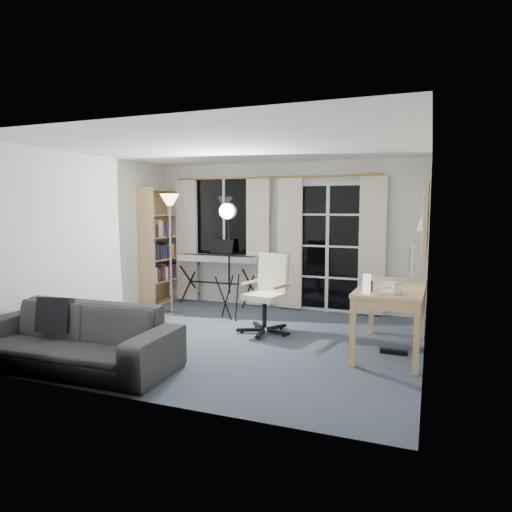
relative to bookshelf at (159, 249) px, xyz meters
The scene contains 17 objects.
floor 2.81m from the bookshelf, 36.43° to the right, with size 4.50×4.00×0.02m, color #3C4557.
window 1.28m from the bookshelf, 20.61° to the left, with size 1.20×0.08×1.40m.
french_door 2.90m from the bookshelf, ahead, with size 1.32×0.09×2.11m.
curtains 2.02m from the bookshelf, ahead, with size 3.60×0.07×2.13m.
bookshelf is the anchor object (origin of this frame).
torchiere_lamp 1.06m from the bookshelf, 45.51° to the right, with size 0.31×0.31×1.87m.
keyboard_piano 1.12m from the bookshelf, ahead, with size 1.45×0.71×1.05m.
studio_light 1.86m from the bookshelf, 23.53° to the right, with size 0.36×0.36×1.76m.
office_chair 2.64m from the bookshelf, 23.66° to the right, with size 0.73×0.72×1.05m.
desk 4.24m from the bookshelf, 18.77° to the right, with size 0.75×1.44×0.76m.
monitor 4.30m from the bookshelf, 12.23° to the right, with size 0.19×0.55×0.48m.
desk_clutter 4.26m from the bookshelf, 22.00° to the right, with size 0.46×0.87×0.97m.
mug 4.51m from the bookshelf, 24.38° to the right, with size 0.13×0.10×0.13m, color silver.
wall_mirror 4.79m from the bookshelf, 23.82° to the right, with size 0.04×0.94×0.74m.
framed_print 4.52m from the bookshelf, 13.17° to the right, with size 0.03×0.42×0.32m.
wall_shelf 4.34m from the bookshelf, ahead, with size 0.16×0.30×0.18m.
sofa 3.30m from the bookshelf, 73.02° to the right, with size 2.23×0.72×0.87m.
Camera 1 is at (2.28, -5.18, 1.67)m, focal length 32.00 mm.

